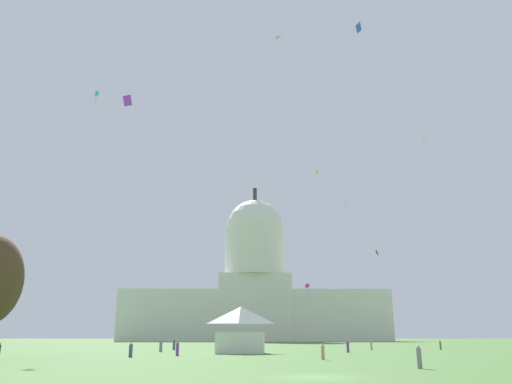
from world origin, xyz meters
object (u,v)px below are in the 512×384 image
kite_orange_high (276,38)px  kite_gold_high (424,140)px  kite_blue_high (359,28)px  person_denim_edge_east (131,350)px  person_olive_lawn_far_left (440,345)px  person_purple_edge_west (348,347)px  kite_yellow_high (317,172)px  person_denim_lawn_far_right (174,345)px  kite_violet_mid (127,101)px  person_grey_mid_center (419,358)px  kite_turquoise_high (346,206)px  person_tan_back_left (323,352)px  person_purple_front_center (177,349)px  event_tent (240,330)px  person_tan_front_left (371,346)px  kite_black_mid (377,253)px  kite_magenta_mid (307,286)px  kite_cyan_high (97,94)px  person_grey_near_tree_west (161,347)px  capitol_building (255,289)px

kite_orange_high → kite_gold_high: bearing=41.1°
kite_blue_high → kite_orange_high: bearing=-136.4°
person_denim_edge_east → person_olive_lawn_far_left: bearing=-163.2°
person_purple_edge_west → kite_yellow_high: bearing=155.6°
person_denim_lawn_far_right → kite_violet_mid: size_ratio=1.04×
person_grey_mid_center → kite_orange_high: size_ratio=1.31×
person_grey_mid_center → kite_yellow_high: 132.10m
kite_turquoise_high → kite_yellow_high: 43.45m
person_tan_back_left → person_denim_edge_east: bearing=144.4°
person_purple_front_center → event_tent: bearing=37.9°
person_grey_mid_center → kite_gold_high: bearing=77.5°
person_tan_front_left → kite_turquoise_high: 122.81m
person_purple_edge_west → person_olive_lawn_far_left: bearing=107.9°
person_grey_mid_center → kite_violet_mid: kite_violet_mid is taller
person_purple_front_center → kite_black_mid: (35.13, 36.28, 17.87)m
person_purple_front_center → kite_yellow_high: kite_yellow_high is taller
kite_turquoise_high → kite_yellow_high: (-17.36, -39.80, 1.38)m
person_purple_edge_west → person_tan_front_left: bearing=135.3°
person_denim_edge_east → kite_magenta_mid: size_ratio=0.36×
kite_magenta_mid → kite_cyan_high: bearing=-173.0°
person_olive_lawn_far_left → person_tan_back_left: person_olive_lawn_far_left is taller
person_denim_lawn_far_right → kite_turquoise_high: (53.30, 108.67, 52.98)m
person_denim_lawn_far_right → kite_turquoise_high: 132.12m
person_purple_edge_west → kite_blue_high: (0.36, -16.56, 42.47)m
person_grey_near_tree_west → kite_cyan_high: size_ratio=0.64×
person_purple_front_center → person_denim_lawn_far_right: size_ratio=1.02×
capitol_building → person_olive_lawn_far_left: capitol_building is taller
person_denim_lawn_far_right → kite_turquoise_high: kite_turquoise_high is taller
person_purple_front_center → person_purple_edge_west: 26.08m
person_grey_mid_center → person_tan_back_left: 15.83m
kite_black_mid → kite_blue_high: 49.42m
person_purple_front_center → person_tan_front_left: size_ratio=1.16×
kite_yellow_high → event_tent: bearing=-108.9°
person_grey_mid_center → kite_magenta_mid: bearing=97.3°
person_olive_lawn_far_left → kite_black_mid: size_ratio=1.42×
person_denim_lawn_far_right → kite_magenta_mid: kite_magenta_mid is taller
kite_orange_high → kite_yellow_high: bearing=115.9°
person_purple_front_center → person_grey_mid_center: size_ratio=1.02×
event_tent → person_tan_back_left: 20.88m
kite_turquoise_high → kite_magenta_mid: bearing=48.4°
event_tent → kite_black_mid: bearing=49.6°
person_grey_near_tree_west → person_purple_edge_west: bearing=66.5°
person_tan_front_left → kite_turquoise_high: kite_turquoise_high is taller
kite_violet_mid → kite_gold_high: (47.90, 24.04, 4.47)m
kite_yellow_high → kite_gold_high: bearing=-86.6°
kite_turquoise_high → kite_yellow_high: size_ratio=2.74×
kite_turquoise_high → kite_violet_mid: kite_turquoise_high is taller
person_tan_back_left → kite_cyan_high: kite_cyan_high is taller
person_tan_back_left → kite_black_mid: bearing=49.4°
person_grey_mid_center → person_tan_back_left: person_grey_mid_center is taller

